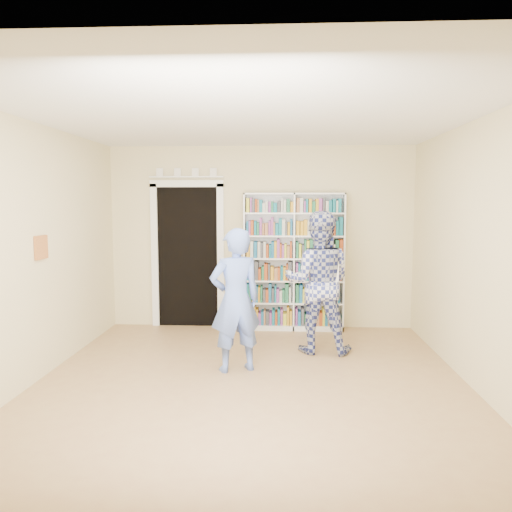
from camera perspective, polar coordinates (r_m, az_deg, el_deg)
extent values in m
plane|color=#9A704A|center=(5.28, -0.65, -14.64)|extent=(5.00, 5.00, 0.00)
plane|color=white|center=(5.00, -0.69, 15.66)|extent=(5.00, 5.00, 0.00)
plane|color=beige|center=(7.45, 0.55, 2.12)|extent=(4.50, 0.00, 4.50)
plane|color=beige|center=(5.58, -24.41, 0.21)|extent=(0.00, 5.00, 5.00)
plane|color=beige|center=(5.32, 24.30, -0.04)|extent=(0.00, 5.00, 5.00)
cube|color=white|center=(7.32, 4.34, -0.69)|extent=(1.46, 0.27, 2.01)
cube|color=white|center=(7.32, 4.34, -0.69)|extent=(0.02, 0.27, 2.01)
cube|color=black|center=(7.59, -7.79, -0.14)|extent=(0.90, 0.03, 2.10)
cube|color=white|center=(7.68, -11.48, -0.13)|extent=(0.10, 0.06, 2.20)
cube|color=white|center=(7.50, -4.05, -0.18)|extent=(0.10, 0.06, 2.20)
cube|color=white|center=(7.53, -7.93, 8.19)|extent=(1.10, 0.06, 0.10)
cube|color=white|center=(7.53, -7.96, 8.95)|extent=(1.10, 0.08, 0.02)
cube|color=brown|center=(5.74, -23.35, 0.92)|extent=(0.03, 0.25, 0.25)
imported|color=#5D7ACF|center=(5.53, -2.36, -5.07)|extent=(0.69, 0.58, 1.60)
imported|color=navy|center=(6.27, 7.12, -2.99)|extent=(0.93, 0.76, 1.77)
cube|color=white|center=(6.08, 8.50, -2.02)|extent=(0.21, 0.06, 0.30)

